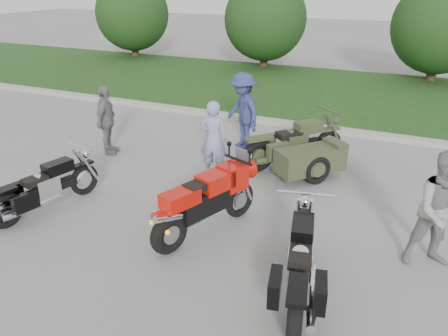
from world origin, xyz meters
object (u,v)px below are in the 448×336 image
at_px(cruiser_left, 42,190).
at_px(person_stripe, 214,139).
at_px(cruiser_right, 300,268).
at_px(person_denim, 243,111).
at_px(cruiser_sidecar, 302,153).
at_px(person_back, 106,120).
at_px(sportbike_red, 204,201).
at_px(person_grey, 442,211).

relative_size(cruiser_left, person_stripe, 1.32).
bearing_deg(cruiser_right, person_denim, 107.44).
height_order(cruiser_sidecar, person_back, person_back).
relative_size(sportbike_red, person_denim, 1.15).
distance_m(cruiser_left, cruiser_sidecar, 5.23).
bearing_deg(person_back, person_grey, -120.80).
xyz_separation_m(cruiser_left, person_stripe, (2.15, 2.68, 0.39)).
bearing_deg(person_grey, cruiser_left, 167.95).
distance_m(cruiser_left, cruiser_right, 4.86).
bearing_deg(person_denim, person_stripe, -50.50).
bearing_deg(cruiser_sidecar, sportbike_red, -63.18).
relative_size(cruiser_left, cruiser_right, 0.92).
height_order(sportbike_red, cruiser_right, sportbike_red).
bearing_deg(person_grey, cruiser_sidecar, 115.58).
bearing_deg(cruiser_sidecar, person_stripe, -110.28).
relative_size(cruiser_left, person_back, 1.32).
distance_m(cruiser_right, person_back, 6.43).
distance_m(cruiser_left, person_denim, 4.98).
bearing_deg(person_back, cruiser_sidecar, -98.59).
bearing_deg(cruiser_left, person_stripe, 65.29).
distance_m(person_stripe, person_grey, 4.58).
distance_m(sportbike_red, person_stripe, 2.34).
distance_m(cruiser_sidecar, person_denim, 2.04).
xyz_separation_m(person_grey, person_denim, (-4.40, 3.33, 0.04)).
xyz_separation_m(sportbike_red, person_grey, (3.46, 0.66, 0.27)).
distance_m(sportbike_red, person_back, 4.39).
xyz_separation_m(cruiser_right, person_stripe, (-2.69, 3.05, 0.36)).
relative_size(cruiser_left, cruiser_sidecar, 0.94).
distance_m(sportbike_red, cruiser_left, 3.06).
distance_m(person_denim, person_back, 3.26).
bearing_deg(sportbike_red, cruiser_left, -149.31).
xyz_separation_m(cruiser_sidecar, person_grey, (2.65, -2.39, 0.44)).
xyz_separation_m(person_stripe, person_denim, (-0.08, 1.83, 0.11)).
xyz_separation_m(person_stripe, person_grey, (4.32, -1.50, 0.07)).
distance_m(person_stripe, person_back, 2.87).
height_order(cruiser_left, person_stripe, person_stripe).
xyz_separation_m(cruiser_right, cruiser_sidecar, (-1.02, 3.94, -0.01)).
height_order(cruiser_left, cruiser_right, cruiser_right).
bearing_deg(person_denim, cruiser_right, -23.40).
bearing_deg(cruiser_right, cruiser_sidecar, 92.32).
relative_size(cruiser_sidecar, person_back, 1.40).
bearing_deg(cruiser_left, sportbike_red, 23.79).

